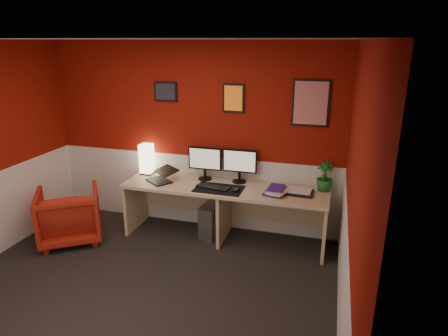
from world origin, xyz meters
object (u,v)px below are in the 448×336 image
(zen_tray, at_px, (298,192))
(potted_plant, at_px, (325,177))
(desk, at_px, (224,213))
(shoji_lamp, at_px, (147,160))
(armchair, at_px, (69,215))
(pc_tower, at_px, (212,219))
(monitor_right, at_px, (240,161))
(monitor_left, at_px, (205,158))
(laptop, at_px, (159,174))

(zen_tray, distance_m, potted_plant, 0.38)
(desk, xyz_separation_m, potted_plant, (1.21, 0.22, 0.55))
(shoji_lamp, relative_size, zen_tray, 1.14)
(potted_plant, distance_m, armchair, 3.28)
(desk, distance_m, armchair, 2.00)
(pc_tower, relative_size, armchair, 0.59)
(shoji_lamp, bearing_deg, armchair, -134.71)
(armchair, bearing_deg, pc_tower, 165.50)
(armchair, bearing_deg, desk, 162.11)
(zen_tray, bearing_deg, shoji_lamp, 175.54)
(shoji_lamp, height_order, potted_plant, shoji_lamp)
(desk, relative_size, pc_tower, 5.78)
(desk, height_order, armchair, desk)
(desk, distance_m, shoji_lamp, 1.30)
(pc_tower, distance_m, armchair, 1.85)
(shoji_lamp, distance_m, armchair, 1.22)
(desk, bearing_deg, shoji_lamp, 170.20)
(pc_tower, bearing_deg, shoji_lamp, 178.97)
(shoji_lamp, xyz_separation_m, monitor_right, (1.30, 0.02, 0.09))
(monitor_right, xyz_separation_m, armchair, (-2.06, -0.79, -0.67))
(shoji_lamp, relative_size, monitor_right, 0.69)
(pc_tower, bearing_deg, zen_tray, 5.96)
(monitor_right, distance_m, pc_tower, 0.87)
(monitor_left, height_order, armchair, monitor_left)
(desk, relative_size, zen_tray, 7.43)
(shoji_lamp, xyz_separation_m, monitor_left, (0.84, 0.00, 0.09))
(laptop, bearing_deg, shoji_lamp, 176.42)
(zen_tray, relative_size, pc_tower, 0.78)
(monitor_right, xyz_separation_m, pc_tower, (-0.33, -0.16, -0.80))
(monitor_right, relative_size, armchair, 0.76)
(laptop, height_order, zen_tray, laptop)
(monitor_right, height_order, zen_tray, monitor_right)
(desk, bearing_deg, laptop, -176.70)
(zen_tray, xyz_separation_m, pc_tower, (-1.10, 0.02, -0.52))
(laptop, relative_size, monitor_right, 0.57)
(zen_tray, height_order, pc_tower, zen_tray)
(pc_tower, height_order, armchair, armchair)
(monitor_right, relative_size, potted_plant, 1.59)
(shoji_lamp, height_order, armchair, shoji_lamp)
(desk, height_order, monitor_left, monitor_left)
(shoji_lamp, xyz_separation_m, pc_tower, (0.98, -0.14, -0.70))
(shoji_lamp, height_order, laptop, shoji_lamp)
(monitor_left, relative_size, pc_tower, 1.29)
(desk, bearing_deg, monitor_right, 56.79)
(shoji_lamp, bearing_deg, pc_tower, -8.15)
(desk, distance_m, monitor_right, 0.71)
(monitor_right, xyz_separation_m, zen_tray, (0.78, -0.18, -0.28))
(monitor_left, distance_m, pc_tower, 0.82)
(potted_plant, bearing_deg, shoji_lamp, -179.57)
(laptop, relative_size, monitor_left, 0.57)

